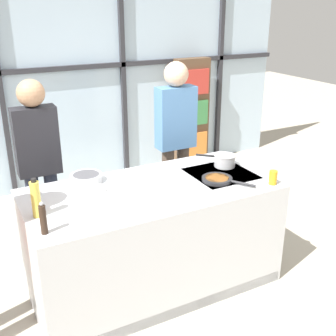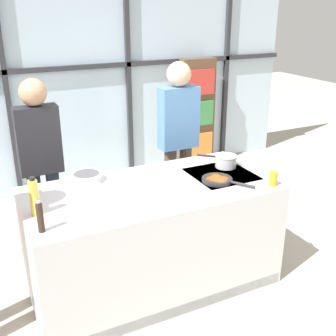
{
  "view_description": "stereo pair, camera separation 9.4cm",
  "coord_description": "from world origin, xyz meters",
  "px_view_note": "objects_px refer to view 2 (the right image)",
  "views": [
    {
      "loc": [
        -1.32,
        -2.78,
        2.29
      ],
      "look_at": [
        0.2,
        0.1,
        1.01
      ],
      "focal_mm": 45.0,
      "sensor_mm": 36.0,
      "label": 1
    },
    {
      "loc": [
        -1.23,
        -2.83,
        2.29
      ],
      "look_at": [
        0.2,
        0.1,
        1.01
      ],
      "focal_mm": 45.0,
      "sensor_mm": 36.0,
      "label": 2
    }
  ],
  "objects_px": {
    "spectator_center_left": "(178,134)",
    "saucepan": "(226,161)",
    "frying_pan": "(218,180)",
    "mixing_bowl": "(87,177)",
    "white_plate": "(91,189)",
    "juice_glass_near": "(273,179)",
    "pepper_grinder": "(40,217)",
    "oil_bottle": "(34,197)",
    "spectator_far_left": "(40,157)"
  },
  "relations": [
    {
      "from": "spectator_far_left",
      "to": "white_plate",
      "type": "height_order",
      "value": "spectator_far_left"
    },
    {
      "from": "mixing_bowl",
      "to": "juice_glass_near",
      "type": "distance_m",
      "value": 1.53
    },
    {
      "from": "spectator_far_left",
      "to": "white_plate",
      "type": "relative_size",
      "value": 7.17
    },
    {
      "from": "pepper_grinder",
      "to": "juice_glass_near",
      "type": "distance_m",
      "value": 1.83
    },
    {
      "from": "white_plate",
      "to": "juice_glass_near",
      "type": "height_order",
      "value": "juice_glass_near"
    },
    {
      "from": "spectator_far_left",
      "to": "saucepan",
      "type": "relative_size",
      "value": 5.6
    },
    {
      "from": "white_plate",
      "to": "mixing_bowl",
      "type": "distance_m",
      "value": 0.2
    },
    {
      "from": "frying_pan",
      "to": "mixing_bowl",
      "type": "height_order",
      "value": "mixing_bowl"
    },
    {
      "from": "mixing_bowl",
      "to": "pepper_grinder",
      "type": "xyz_separation_m",
      "value": [
        -0.5,
        -0.69,
        0.07
      ]
    },
    {
      "from": "pepper_grinder",
      "to": "mixing_bowl",
      "type": "bearing_deg",
      "value": 54.37
    },
    {
      "from": "spectator_center_left",
      "to": "pepper_grinder",
      "type": "distance_m",
      "value": 2.02
    },
    {
      "from": "white_plate",
      "to": "juice_glass_near",
      "type": "bearing_deg",
      "value": -22.68
    },
    {
      "from": "saucepan",
      "to": "white_plate",
      "type": "xyz_separation_m",
      "value": [
        -1.23,
        0.05,
        -0.05
      ]
    },
    {
      "from": "saucepan",
      "to": "oil_bottle",
      "type": "xyz_separation_m",
      "value": [
        -1.7,
        -0.19,
        0.08
      ]
    },
    {
      "from": "pepper_grinder",
      "to": "juice_glass_near",
      "type": "relative_size",
      "value": 1.95
    },
    {
      "from": "white_plate",
      "to": "juice_glass_near",
      "type": "relative_size",
      "value": 2.05
    },
    {
      "from": "saucepan",
      "to": "frying_pan",
      "type": "bearing_deg",
      "value": -133.04
    },
    {
      "from": "oil_bottle",
      "to": "frying_pan",
      "type": "bearing_deg",
      "value": -2.67
    },
    {
      "from": "mixing_bowl",
      "to": "pepper_grinder",
      "type": "height_order",
      "value": "pepper_grinder"
    },
    {
      "from": "frying_pan",
      "to": "spectator_far_left",
      "type": "bearing_deg",
      "value": 141.04
    },
    {
      "from": "juice_glass_near",
      "to": "mixing_bowl",
      "type": "bearing_deg",
      "value": 150.33
    },
    {
      "from": "spectator_far_left",
      "to": "spectator_center_left",
      "type": "bearing_deg",
      "value": -180.0
    },
    {
      "from": "spectator_center_left",
      "to": "saucepan",
      "type": "bearing_deg",
      "value": 96.92
    },
    {
      "from": "spectator_far_left",
      "to": "juice_glass_near",
      "type": "height_order",
      "value": "spectator_far_left"
    },
    {
      "from": "spectator_center_left",
      "to": "frying_pan",
      "type": "relative_size",
      "value": 4.31
    },
    {
      "from": "pepper_grinder",
      "to": "oil_bottle",
      "type": "bearing_deg",
      "value": 87.79
    },
    {
      "from": "spectator_center_left",
      "to": "frying_pan",
      "type": "height_order",
      "value": "spectator_center_left"
    },
    {
      "from": "oil_bottle",
      "to": "spectator_far_left",
      "type": "bearing_deg",
      "value": 77.53
    },
    {
      "from": "spectator_far_left",
      "to": "spectator_center_left",
      "type": "distance_m",
      "value": 1.4
    },
    {
      "from": "white_plate",
      "to": "oil_bottle",
      "type": "bearing_deg",
      "value": -153.01
    },
    {
      "from": "spectator_center_left",
      "to": "saucepan",
      "type": "height_order",
      "value": "spectator_center_left"
    },
    {
      "from": "spectator_center_left",
      "to": "juice_glass_near",
      "type": "xyz_separation_m",
      "value": [
        0.21,
        -1.27,
        -0.06
      ]
    },
    {
      "from": "spectator_center_left",
      "to": "juice_glass_near",
      "type": "distance_m",
      "value": 1.29
    },
    {
      "from": "frying_pan",
      "to": "pepper_grinder",
      "type": "height_order",
      "value": "pepper_grinder"
    },
    {
      "from": "frying_pan",
      "to": "white_plate",
      "type": "height_order",
      "value": "frying_pan"
    },
    {
      "from": "juice_glass_near",
      "to": "frying_pan",
      "type": "bearing_deg",
      "value": 144.23
    },
    {
      "from": "pepper_grinder",
      "to": "juice_glass_near",
      "type": "bearing_deg",
      "value": -2.13
    },
    {
      "from": "frying_pan",
      "to": "mixing_bowl",
      "type": "distance_m",
      "value": 1.09
    },
    {
      "from": "saucepan",
      "to": "juice_glass_near",
      "type": "bearing_deg",
      "value": -77.24
    },
    {
      "from": "frying_pan",
      "to": "oil_bottle",
      "type": "height_order",
      "value": "oil_bottle"
    },
    {
      "from": "mixing_bowl",
      "to": "white_plate",
      "type": "bearing_deg",
      "value": -95.59
    },
    {
      "from": "frying_pan",
      "to": "mixing_bowl",
      "type": "bearing_deg",
      "value": 152.8
    },
    {
      "from": "mixing_bowl",
      "to": "pepper_grinder",
      "type": "distance_m",
      "value": 0.85
    },
    {
      "from": "saucepan",
      "to": "white_plate",
      "type": "height_order",
      "value": "saucepan"
    },
    {
      "from": "saucepan",
      "to": "white_plate",
      "type": "distance_m",
      "value": 1.24
    },
    {
      "from": "spectator_center_left",
      "to": "white_plate",
      "type": "xyz_separation_m",
      "value": [
        -1.14,
        -0.7,
        -0.11
      ]
    },
    {
      "from": "spectator_far_left",
      "to": "saucepan",
      "type": "distance_m",
      "value": 1.67
    },
    {
      "from": "saucepan",
      "to": "oil_bottle",
      "type": "bearing_deg",
      "value": -173.57
    },
    {
      "from": "frying_pan",
      "to": "white_plate",
      "type": "bearing_deg",
      "value": 162.88
    },
    {
      "from": "mixing_bowl",
      "to": "juice_glass_near",
      "type": "relative_size",
      "value": 2.29
    }
  ]
}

